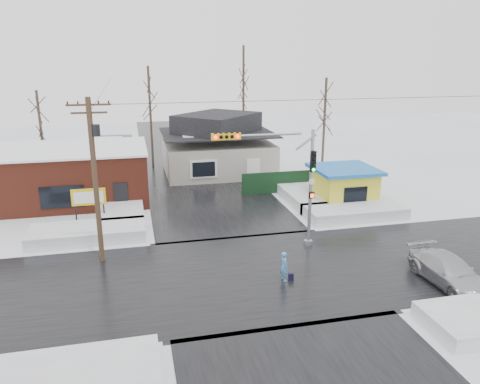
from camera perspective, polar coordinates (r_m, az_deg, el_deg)
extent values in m
plane|color=white|center=(24.94, 2.11, -9.88)|extent=(120.00, 120.00, 0.00)
cube|color=black|center=(24.93, 2.11, -9.86)|extent=(10.00, 120.00, 0.02)
cube|color=black|center=(24.93, 2.11, -9.86)|extent=(120.00, 10.00, 0.02)
cube|color=white|center=(30.61, -18.05, -4.78)|extent=(7.00, 3.00, 0.80)
cube|color=white|center=(33.95, 13.77, -2.35)|extent=(7.00, 3.00, 0.80)
cube|color=white|center=(18.30, -21.44, -20.63)|extent=(7.00, 3.00, 0.70)
cube|color=white|center=(35.21, -14.22, -1.70)|extent=(3.00, 8.00, 0.80)
cube|color=white|center=(37.51, 7.64, -0.22)|extent=(3.00, 8.00, 0.80)
cylinder|color=gray|center=(27.55, 8.60, 0.33)|extent=(0.20, 0.20, 7.00)
cylinder|color=gray|center=(28.65, 8.31, -6.12)|extent=(0.50, 0.50, 0.30)
cylinder|color=gray|center=(25.87, 2.67, 6.95)|extent=(4.60, 0.14, 0.14)
cube|color=gold|center=(25.40, -1.71, 6.79)|extent=(1.60, 0.28, 0.35)
sphere|color=#FF0C0C|center=(25.14, -2.98, 6.67)|extent=(0.20, 0.20, 0.20)
sphere|color=#FF0C0C|center=(25.37, -0.30, 6.79)|extent=(0.20, 0.20, 0.20)
cube|color=black|center=(26.95, 8.90, 3.69)|extent=(0.30, 0.22, 1.20)
sphere|color=#0CE533|center=(26.93, 8.97, 2.69)|extent=(0.18, 0.18, 0.18)
cube|color=black|center=(27.45, 8.72, -0.38)|extent=(0.30, 0.20, 0.35)
cylinder|color=#382619|center=(25.97, -17.21, 1.07)|extent=(0.28, 0.28, 9.00)
cube|color=#382619|center=(25.25, -18.00, 10.08)|extent=(2.20, 0.10, 0.10)
cube|color=#382619|center=(25.29, -17.92, 9.18)|extent=(1.80, 0.10, 0.10)
cylinder|color=black|center=(25.39, -17.18, 7.21)|extent=(0.44, 0.44, 0.60)
cylinder|color=gray|center=(25.39, -15.65, 6.65)|extent=(1.80, 0.08, 0.08)
cube|color=gray|center=(25.38, -13.60, 6.68)|extent=(0.50, 0.22, 0.12)
cube|color=maroon|center=(38.95, -20.22, 1.96)|extent=(12.00, 8.00, 4.00)
cube|color=white|center=(38.52, -20.52, 4.91)|extent=(12.20, 8.20, 0.15)
cube|color=black|center=(35.25, -20.83, -0.57)|extent=(3.00, 0.08, 1.60)
cube|color=black|center=(34.98, -14.30, -0.62)|extent=(1.00, 0.08, 2.20)
cylinder|color=black|center=(32.90, -19.37, -2.51)|extent=(0.10, 0.10, 1.80)
cylinder|color=black|center=(32.73, -16.24, -2.32)|extent=(0.10, 0.10, 1.80)
cube|color=gold|center=(32.48, -17.97, -0.58)|extent=(2.20, 0.18, 1.10)
cube|color=white|center=(32.37, -17.99, -0.63)|extent=(1.90, 0.02, 0.80)
cube|color=#AAA49A|center=(45.29, -2.74, 4.23)|extent=(10.00, 8.00, 3.00)
cube|color=black|center=(44.84, -2.78, 7.23)|extent=(10.40, 8.40, 0.12)
pyramid|color=black|center=(44.70, -2.80, 8.44)|extent=(9.00, 7.00, 1.80)
cube|color=maroon|center=(46.33, 0.91, 8.79)|extent=(0.70, 0.70, 1.40)
cube|color=white|center=(41.09, -4.45, 2.79)|extent=(2.40, 0.12, 1.60)
cube|color=yellow|center=(36.46, 12.48, 0.52)|extent=(4.00, 4.00, 2.60)
cube|color=#174CB2|center=(36.10, 12.62, 2.73)|extent=(4.60, 4.60, 0.25)
cube|color=black|center=(34.72, 13.90, -0.38)|extent=(1.80, 0.06, 1.20)
cube|color=black|center=(39.01, 5.95, 1.25)|extent=(8.00, 0.12, 1.80)
cylinder|color=#332821|center=(47.97, -10.84, 8.89)|extent=(0.24, 0.24, 10.00)
cylinder|color=#332821|center=(51.22, 0.42, 10.76)|extent=(0.24, 0.24, 12.00)
cylinder|color=#332821|center=(45.74, 10.21, 7.93)|extent=(0.24, 0.24, 9.00)
cylinder|color=#332821|center=(46.78, -23.04, 6.45)|extent=(0.24, 0.24, 8.00)
imported|color=#4686C6|center=(23.97, 5.41, -9.03)|extent=(0.43, 0.60, 1.55)
imported|color=#B3B5BB|center=(25.73, 24.09, -8.80)|extent=(2.14, 4.95, 1.42)
cube|color=black|center=(24.27, 6.23, -10.29)|extent=(0.30, 0.19, 0.35)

